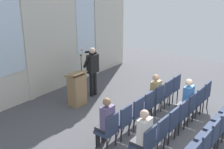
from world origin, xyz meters
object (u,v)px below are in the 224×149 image
Objects in this scene: chair_r2_c1 at (200,148)px; chair_r2_c2 at (210,136)px; chair_r0_c4 at (156,97)px; chair_r1_c5 at (196,100)px; chair_r1_c0 at (145,143)px; chair_r1_c6 at (204,94)px; chair_r2_c3 at (218,126)px; audience_r1_c4 at (186,99)px; chair_r0_c2 at (135,111)px; chair_r0_c5 at (165,92)px; chair_r0_c3 at (146,104)px; chair_r1_c1 at (158,132)px; chair_r1_c3 at (179,114)px; chair_r0_c0 at (108,129)px; audience_r0_c4 at (154,92)px; mic_stand at (82,88)px; chair_r1_c4 at (188,107)px; lectern at (77,89)px; chair_r0_c6 at (173,86)px; chair_r0_c1 at (123,120)px; speaker at (92,68)px; audience_r0_c0 at (106,120)px; chair_r1_c2 at (169,123)px; audience_r1_c0 at (142,134)px.

chair_r2_c1 is 0.59m from chair_r2_c2.
chair_r0_c4 is 1.20m from chair_r1_c5.
chair_r1_c0 is 3.56m from chair_r1_c6.
chair_r1_c6 is at bearing 23.73° from chair_r2_c2.
chair_r1_c6 is 1.00× the size of chair_r2_c3.
audience_r1_c4 is 1.45× the size of chair_r1_c6.
chair_r0_c5 is (1.78, 0.00, 0.00)m from chair_r0_c2.
chair_r1_c1 is at bearing -138.68° from chair_r0_c3.
chair_r1_c6 is (1.78, 0.00, 0.00)m from chair_r1_c3.
audience_r0_c4 is at bearing 2.03° from chair_r0_c0.
chair_r0_c2 is (-0.74, -2.69, 0.20)m from mic_stand.
chair_r1_c4 is at bearing -90.00° from audience_r1_c4.
chair_r1_c3 is at bearing -82.75° from lectern.
lectern reaches higher than chair_r2_c2.
lectern is 1.23× the size of chair_r1_c4.
chair_r0_c6 is 1.00× the size of chair_r2_c1.
audience_r0_c4 is at bearing 50.64° from chair_r2_c1.
chair_r0_c1 is 0.59m from chair_r0_c2.
chair_r0_c5 is 1.00× the size of chair_r1_c3.
chair_r1_c3 is (-0.48, -3.53, -0.48)m from speaker.
audience_r1_c4 is (1.78, 0.08, 0.22)m from chair_r1_c1.
speaker reaches higher than chair_r2_c2.
chair_r0_c2 is 1.00× the size of chair_r0_c3.
audience_r0_c0 reaches higher than chair_r1_c6.
speaker is 2.42m from audience_r0_c4.
audience_r1_c4 is at bearing 62.14° from chair_r2_c3.
chair_r1_c0 is (-0.00, -1.12, -0.21)m from audience_r0_c0.
chair_r0_c4 and chair_r0_c6 have the same top height.
chair_r0_c3 and chair_r0_c6 have the same top height.
chair_r0_c4 is at bearing 41.32° from chair_r1_c2.
chair_r0_c0 is (-2.26, -2.48, -0.48)m from speaker.
mic_stand is 3.77m from chair_r1_c4.
mic_stand is 2.89m from chair_r0_c5.
audience_r0_c4 is 1.36× the size of chair_r1_c1.
chair_r0_c0 is 1.20m from chair_r1_c1.
chair_r0_c1 and chair_r1_c6 have the same top height.
chair_r0_c4 is at bearing 90.00° from audience_r1_c4.
chair_r1_c1 is at bearing 119.63° from chair_r2_c2.
chair_r0_c5 is at bearing 41.32° from chair_r2_c1.
mic_stand reaches higher than chair_r2_c1.
lectern is 1.23× the size of chair_r0_c6.
lectern is at bearing 68.01° from audience_r1_c0.
chair_r2_c3 is (0.59, -2.09, 0.00)m from chair_r0_c2.
chair_r0_c1 is 1.00× the size of chair_r0_c5.
chair_r1_c3 is at bearing 0.00° from chair_r1_c0.
audience_r0_c4 reaches higher than chair_r0_c5.
chair_r1_c2 is 1.00× the size of chair_r1_c3.
chair_r1_c2 is at bearing -43.43° from audience_r0_c0.
chair_r0_c6 is (0.59, 0.00, 0.00)m from chair_r0_c5.
chair_r0_c4 is 1.00× the size of chair_r1_c5.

